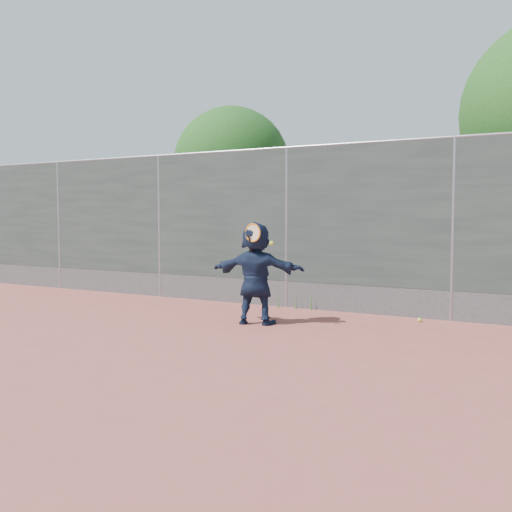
% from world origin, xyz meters
% --- Properties ---
extents(ground, '(80.00, 80.00, 0.00)m').
position_xyz_m(ground, '(0.00, 0.00, 0.00)').
color(ground, '#9E4C42').
rests_on(ground, ground).
extents(player, '(1.58, 0.79, 1.63)m').
position_xyz_m(player, '(0.30, 1.74, 0.82)').
color(player, '#16223D').
rests_on(player, ground).
extents(ball_ground, '(0.07, 0.07, 0.07)m').
position_xyz_m(ball_ground, '(2.57, 3.15, 0.03)').
color(ball_ground, '#C8E533').
rests_on(ball_ground, ground).
extents(fence, '(20.00, 0.06, 3.03)m').
position_xyz_m(fence, '(-0.00, 3.50, 1.58)').
color(fence, '#38423D').
rests_on(fence, ground).
extents(swing_action, '(0.52, 0.14, 0.51)m').
position_xyz_m(swing_action, '(0.38, 1.54, 1.43)').
color(swing_action, orange).
rests_on(swing_action, ground).
extents(tree_left, '(3.15, 3.00, 4.53)m').
position_xyz_m(tree_left, '(-2.85, 6.55, 2.94)').
color(tree_left, '#382314').
rests_on(tree_left, ground).
extents(weed_clump, '(0.68, 0.07, 0.30)m').
position_xyz_m(weed_clump, '(0.29, 3.38, 0.13)').
color(weed_clump, '#387226').
rests_on(weed_clump, ground).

